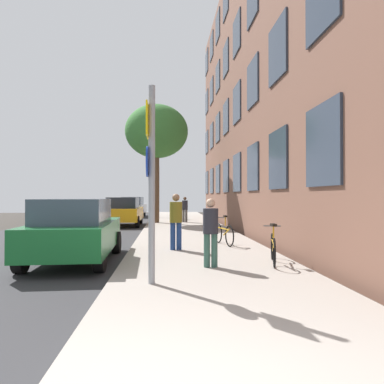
# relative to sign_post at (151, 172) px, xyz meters

# --- Properties ---
(ground_plane) EXTENTS (41.80, 41.80, 0.00)m
(ground_plane) POSITION_rel_sign_post_xyz_m (-2.19, 10.80, -2.14)
(ground_plane) COLOR #332D28
(road_asphalt) EXTENTS (7.00, 38.00, 0.01)m
(road_asphalt) POSITION_rel_sign_post_xyz_m (-4.29, 10.80, -2.14)
(road_asphalt) COLOR #2D2D30
(road_asphalt) RESTS_ON ground
(sidewalk) EXTENTS (4.20, 38.00, 0.12)m
(sidewalk) POSITION_rel_sign_post_xyz_m (1.31, 10.80, -2.08)
(sidewalk) COLOR #9E9389
(sidewalk) RESTS_ON ground
(building_facade) EXTENTS (0.56, 27.00, 14.09)m
(building_facade) POSITION_rel_sign_post_xyz_m (3.90, 10.30, 4.93)
(building_facade) COLOR brown
(building_facade) RESTS_ON ground
(sign_post) EXTENTS (0.16, 0.60, 3.59)m
(sign_post) POSITION_rel_sign_post_xyz_m (0.00, 0.00, 0.00)
(sign_post) COLOR gray
(sign_post) RESTS_ON sidewalk
(traffic_light) EXTENTS (0.43, 0.24, 3.77)m
(traffic_light) POSITION_rel_sign_post_xyz_m (-0.34, 20.43, 0.56)
(traffic_light) COLOR black
(traffic_light) RESTS_ON sidewalk
(tree_near) EXTENTS (3.76, 3.76, 7.06)m
(tree_near) POSITION_rel_sign_post_xyz_m (-0.26, 15.26, 3.41)
(tree_near) COLOR brown
(tree_near) RESTS_ON sidewalk
(bicycle_0) EXTENTS (0.57, 1.68, 0.95)m
(bicycle_0) POSITION_rel_sign_post_xyz_m (2.79, 1.76, -1.65)
(bicycle_0) COLOR black
(bicycle_0) RESTS_ON sidewalk
(bicycle_1) EXTENTS (0.52, 1.65, 0.96)m
(bicycle_1) POSITION_rel_sign_post_xyz_m (2.16, 5.10, -1.65)
(bicycle_1) COLOR black
(bicycle_1) RESTS_ON sidewalk
(bicycle_2) EXTENTS (0.42, 1.63, 0.90)m
(bicycle_2) POSITION_rel_sign_post_xyz_m (2.23, 9.87, -1.67)
(bicycle_2) COLOR black
(bicycle_2) RESTS_ON sidewalk
(pedestrian_0) EXTENTS (0.36, 0.36, 1.53)m
(pedestrian_0) POSITION_rel_sign_post_xyz_m (1.28, 1.43, -1.15)
(pedestrian_0) COLOR #33594C
(pedestrian_0) RESTS_ON sidewalk
(pedestrian_1) EXTENTS (0.47, 0.47, 1.65)m
(pedestrian_1) POSITION_rel_sign_post_xyz_m (0.58, 4.10, -1.08)
(pedestrian_1) COLOR navy
(pedestrian_1) RESTS_ON sidewalk
(pedestrian_2) EXTENTS (0.48, 0.48, 1.54)m
(pedestrian_2) POSITION_rel_sign_post_xyz_m (1.45, 15.50, -1.14)
(pedestrian_2) COLOR #4C4742
(pedestrian_2) RESTS_ON sidewalk
(car_0) EXTENTS (2.01, 4.32, 1.62)m
(car_0) POSITION_rel_sign_post_xyz_m (-2.03, 2.89, -1.30)
(car_0) COLOR #19662D
(car_0) RESTS_ON road_asphalt
(car_1) EXTENTS (1.96, 4.07, 1.62)m
(car_1) POSITION_rel_sign_post_xyz_m (-2.09, 14.26, -1.30)
(car_1) COLOR orange
(car_1) RESTS_ON road_asphalt
(car_2) EXTENTS (1.99, 4.56, 1.62)m
(car_2) POSITION_rel_sign_post_xyz_m (-2.38, 23.50, -1.30)
(car_2) COLOR #B7B7BC
(car_2) RESTS_ON road_asphalt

